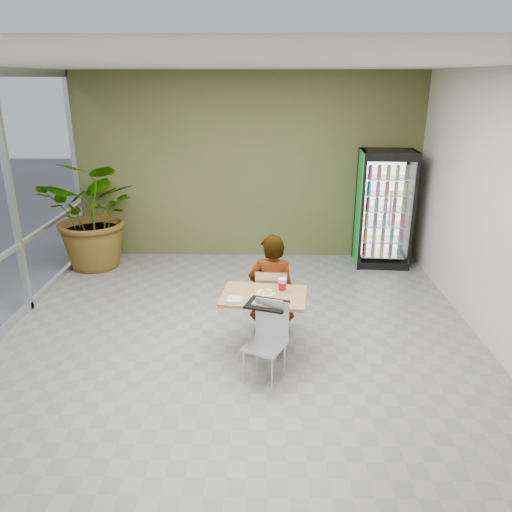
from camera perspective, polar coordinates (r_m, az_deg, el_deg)
The scene contains 12 objects.
ground at distance 6.00m, azimuth -2.05°, elevation -11.08°, with size 7.00×7.00×0.00m, color gray.
room_envelope at distance 5.36m, azimuth -2.26°, elevation 3.77°, with size 6.00×7.00×3.20m, color beige, non-canonical shape.
dining_table at distance 5.77m, azimuth 0.90°, elevation -6.37°, with size 1.02×0.77×0.75m.
chair_far at distance 6.21m, azimuth 1.74°, elevation -4.67°, with size 0.41×0.41×0.87m.
chair_near at distance 5.35m, azimuth 1.41°, elevation -8.93°, with size 0.51×0.51×0.86m.
seated_woman at distance 6.25m, azimuth 1.79°, elevation -4.55°, with size 0.59×0.38×1.61m, color black.
pizza_plate at distance 5.70m, azimuth 1.17°, elevation -4.14°, with size 0.31×0.23×0.03m.
soda_cup at distance 5.72m, azimuth 3.02°, elevation -3.38°, with size 0.09×0.09×0.17m.
napkin_stack at distance 5.54m, azimuth -2.45°, elevation -4.98°, with size 0.16×0.16×0.02m, color silver.
cafeteria_tray at distance 5.41m, azimuth 1.27°, elevation -5.56°, with size 0.44×0.32×0.02m, color black.
beverage_fridge at distance 8.73m, azimuth 14.45°, elevation 5.23°, with size 0.94×0.75×1.96m.
potted_plant at distance 8.77m, azimuth -17.83°, elevation 4.62°, with size 1.68×1.45×1.86m, color #316428.
Camera 1 is at (0.30, -5.15, 3.07)m, focal length 35.00 mm.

